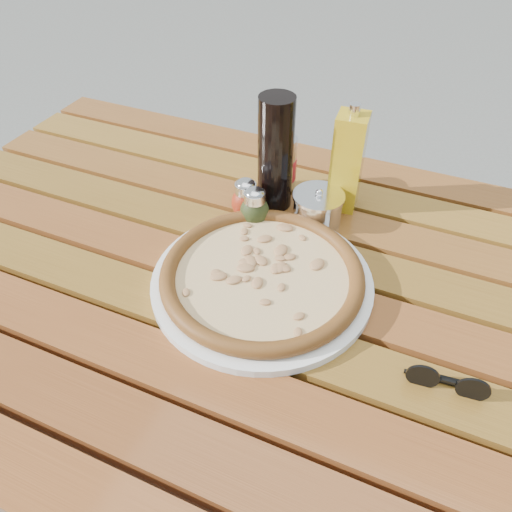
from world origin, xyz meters
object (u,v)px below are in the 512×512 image
at_px(pepper_shaker, 246,199).
at_px(table, 251,307).
at_px(olive_oil_cruet, 347,162).
at_px(parmesan_tin, 318,207).
at_px(oregano_shaker, 255,208).
at_px(sunglasses, 447,382).
at_px(pizza, 262,275).
at_px(soda_can, 279,166).
at_px(plate, 262,282).
at_px(dark_bottle, 276,154).

bearing_deg(pepper_shaker, table, -62.57).
height_order(olive_oil_cruet, parmesan_tin, olive_oil_cruet).
height_order(oregano_shaker, parmesan_tin, oregano_shaker).
height_order(oregano_shaker, olive_oil_cruet, olive_oil_cruet).
relative_size(pepper_shaker, sunglasses, 0.75).
bearing_deg(oregano_shaker, olive_oil_cruet, 43.74).
distance_m(table, oregano_shaker, 0.18).
distance_m(pizza, parmesan_tin, 0.20).
height_order(pepper_shaker, soda_can, soda_can).
xyz_separation_m(plate, pepper_shaker, (-0.10, 0.16, 0.03)).
xyz_separation_m(pizza, dark_bottle, (-0.07, 0.22, 0.09)).
distance_m(oregano_shaker, parmesan_tin, 0.12).
bearing_deg(oregano_shaker, parmesan_tin, 29.62).
height_order(plate, olive_oil_cruet, olive_oil_cruet).
height_order(pizza, pepper_shaker, pepper_shaker).
relative_size(pepper_shaker, soda_can, 0.68).
bearing_deg(dark_bottle, parmesan_tin, -12.18).
distance_m(plate, parmesan_tin, 0.20).
height_order(oregano_shaker, soda_can, soda_can).
xyz_separation_m(oregano_shaker, sunglasses, (0.38, -0.22, -0.02)).
bearing_deg(soda_can, sunglasses, -42.28).
bearing_deg(dark_bottle, oregano_shaker, -95.56).
height_order(plate, parmesan_tin, parmesan_tin).
relative_size(table, oregano_shaker, 17.07).
height_order(oregano_shaker, dark_bottle, dark_bottle).
bearing_deg(table, olive_oil_cruet, 72.58).
distance_m(pizza, oregano_shaker, 0.16).
distance_m(pepper_shaker, dark_bottle, 0.10).
relative_size(table, sunglasses, 12.72).
bearing_deg(olive_oil_cruet, pepper_shaker, -145.87).
height_order(pizza, parmesan_tin, parmesan_tin).
relative_size(pepper_shaker, olive_oil_cruet, 0.39).
distance_m(soda_can, olive_oil_cruet, 0.14).
bearing_deg(pizza, pepper_shaker, 122.46).
relative_size(soda_can, parmesan_tin, 1.23).
relative_size(plate, parmesan_tin, 3.69).
bearing_deg(dark_bottle, sunglasses, -39.19).
bearing_deg(olive_oil_cruet, plate, -102.03).
distance_m(plate, sunglasses, 0.31).
bearing_deg(pizza, parmesan_tin, 82.06).
relative_size(table, soda_can, 11.67).
relative_size(plate, dark_bottle, 1.64).
xyz_separation_m(plate, soda_can, (-0.07, 0.26, 0.05)).
distance_m(soda_can, sunglasses, 0.51).
relative_size(oregano_shaker, parmesan_tin, 0.84).
height_order(pizza, oregano_shaker, oregano_shaker).
bearing_deg(plate, sunglasses, -15.29).
bearing_deg(pizza, soda_can, 105.96).
xyz_separation_m(parmesan_tin, sunglasses, (0.28, -0.28, -0.01)).
height_order(table, plate, plate).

